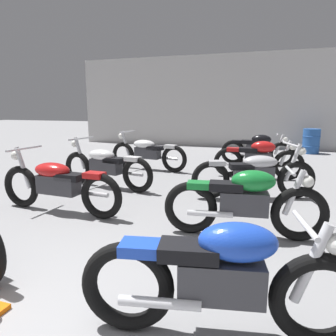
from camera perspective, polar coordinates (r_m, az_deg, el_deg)
back_wall at (r=12.77m, az=11.11°, el=11.84°), size 12.72×0.24×3.60m
motorcycle_left_row_1 at (r=4.99m, az=-19.47°, el=-2.68°), size 2.17×0.68×0.97m
motorcycle_left_row_2 at (r=6.28m, az=-11.36°, el=0.49°), size 2.15×0.69×0.97m
motorcycle_left_row_3 at (r=7.97m, az=-3.82°, el=2.89°), size 2.16×0.68×0.97m
motorcycle_right_row_0 at (r=2.26m, az=9.92°, el=-18.99°), size 1.95×0.63×0.88m
motorcycle_right_row_1 at (r=3.93m, az=13.82°, el=-5.89°), size 1.97×0.56×0.88m
motorcycle_right_row_2 at (r=5.62m, az=15.52°, el=-0.94°), size 2.09×0.93×0.97m
motorcycle_right_row_3 at (r=7.27m, az=16.18°, el=1.74°), size 1.97×0.48×0.88m
motorcycle_right_row_4 at (r=8.94m, az=16.01°, el=3.42°), size 1.97×0.48×0.88m
oil_drum at (r=11.88m, az=24.66°, el=4.47°), size 0.59×0.59×0.85m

